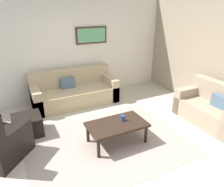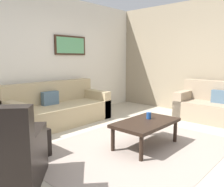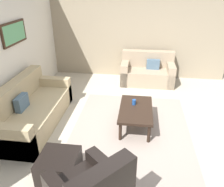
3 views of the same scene
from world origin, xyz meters
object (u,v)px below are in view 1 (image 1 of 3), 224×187
(couch_main, at_px, (74,92))
(couch_loveseat, at_px, (213,109))
(ottoman, at_px, (27,125))
(framed_artwork, at_px, (92,35))
(coffee_table, at_px, (117,126))
(cup, at_px, (123,118))

(couch_main, bearing_deg, couch_loveseat, -44.44)
(ottoman, bearing_deg, couch_loveseat, -19.26)
(framed_artwork, bearing_deg, coffee_table, -102.26)
(couch_main, xyz_separation_m, couch_loveseat, (2.46, -2.42, 0.01))
(couch_main, distance_m, framed_artwork, 1.64)
(couch_loveseat, height_order, framed_artwork, framed_artwork)
(ottoman, bearing_deg, cup, -31.86)
(couch_main, relative_size, framed_artwork, 2.45)
(cup, distance_m, framed_artwork, 2.85)
(couch_loveseat, relative_size, coffee_table, 1.34)
(couch_loveseat, height_order, coffee_table, couch_loveseat)
(cup, height_order, framed_artwork, framed_artwork)
(couch_main, distance_m, coffee_table, 2.17)
(couch_main, xyz_separation_m, ottoman, (-1.32, -1.10, -0.10))
(couch_loveseat, distance_m, cup, 2.17)
(couch_main, height_order, ottoman, couch_main)
(ottoman, height_order, cup, cup)
(coffee_table, bearing_deg, cup, 17.47)
(couch_loveseat, relative_size, framed_artwork, 1.65)
(couch_main, relative_size, cup, 20.22)
(cup, bearing_deg, coffee_table, -162.53)
(couch_main, xyz_separation_m, cup, (0.32, -2.12, 0.17))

